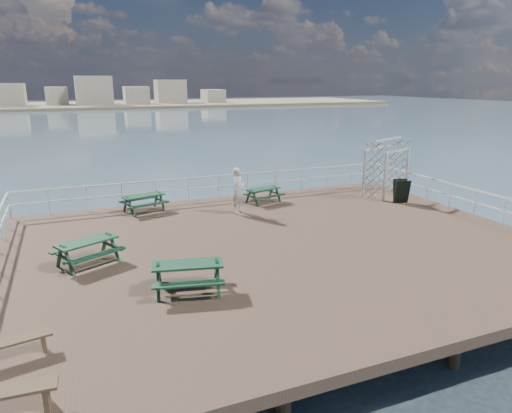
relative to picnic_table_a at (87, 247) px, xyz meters
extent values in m
cube|color=brown|center=(6.18, -0.56, -0.70)|extent=(18.00, 14.00, 0.30)
plane|color=#3A5461|center=(6.18, 39.44, -2.55)|extent=(300.00, 300.00, 0.00)
cube|color=tan|center=(21.18, 134.44, -2.15)|extent=(160.00, 40.00, 0.80)
cube|color=beige|center=(-13.82, 131.44, 1.25)|extent=(8.00, 8.00, 6.00)
cube|color=beige|center=(-1.82, 131.44, 0.75)|extent=(6.00, 8.00, 5.00)
cube|color=beige|center=(8.18, 131.44, 2.25)|extent=(10.00, 8.00, 8.00)
cube|color=beige|center=(20.18, 131.44, 0.75)|extent=(7.00, 8.00, 5.00)
cube|color=beige|center=(31.18, 131.44, 1.75)|extent=(9.00, 8.00, 7.00)
cube|color=beige|center=(44.18, 131.44, 0.25)|extent=(6.00, 8.00, 4.00)
cylinder|color=brown|center=(-1.32, 4.94, -1.90)|extent=(0.36, 0.36, 2.10)
cylinder|color=brown|center=(13.68, 4.94, -1.90)|extent=(0.36, 0.36, 2.10)
cube|color=silver|center=(6.18, 6.29, 0.50)|extent=(17.70, 0.07, 0.07)
cube|color=silver|center=(6.18, 6.29, 0.00)|extent=(17.70, 0.05, 0.05)
cylinder|color=silver|center=(-2.67, 6.29, 0.00)|extent=(0.05, 0.05, 1.10)
cube|color=silver|center=(15.03, -0.56, 0.50)|extent=(0.07, 13.70, 0.07)
cube|color=silver|center=(15.03, -0.56, 0.00)|extent=(0.05, 13.70, 0.05)
cube|color=#133521|center=(0.00, 0.00, 0.18)|extent=(1.88, 1.39, 0.06)
cube|color=#133521|center=(-0.26, 0.53, -0.11)|extent=(1.69, 0.99, 0.05)
cube|color=#133521|center=(0.26, -0.53, -0.11)|extent=(1.69, 0.99, 0.05)
cube|color=#133521|center=(-0.66, -0.32, -0.13)|extent=(0.69, 1.31, 0.06)
cube|color=#133521|center=(0.66, 0.32, -0.13)|extent=(0.69, 1.31, 0.06)
cube|color=#133521|center=(-0.79, -0.06, -0.18)|extent=(0.29, 0.49, 0.86)
cube|color=#133521|center=(-0.53, -0.58, -0.18)|extent=(0.29, 0.49, 0.86)
cube|color=#133521|center=(0.53, 0.58, -0.18)|extent=(0.29, 0.49, 0.86)
cube|color=#133521|center=(0.79, 0.06, -0.18)|extent=(0.29, 0.49, 0.86)
cube|color=#133521|center=(0.00, 0.00, -0.30)|extent=(1.44, 0.75, 0.06)
cube|color=#133521|center=(2.51, 5.24, 0.15)|extent=(1.82, 1.11, 0.06)
cube|color=#133521|center=(2.35, 5.79, -0.12)|extent=(1.70, 0.70, 0.05)
cube|color=#133521|center=(2.67, 4.70, -0.12)|extent=(1.70, 0.70, 0.05)
cube|color=#133521|center=(1.83, 5.04, -0.14)|extent=(0.46, 1.34, 0.06)
cube|color=#133521|center=(3.19, 5.44, -0.14)|extent=(0.46, 1.34, 0.06)
cube|color=#133521|center=(1.75, 5.32, -0.19)|extent=(0.21, 0.49, 0.83)
cube|color=#133521|center=(1.91, 4.77, -0.19)|extent=(0.21, 0.49, 0.83)
cube|color=#133521|center=(3.11, 5.71, -0.19)|extent=(0.21, 0.49, 0.83)
cube|color=#133521|center=(3.27, 5.17, -0.19)|extent=(0.21, 0.49, 0.83)
cube|color=#133521|center=(2.51, 5.24, -0.31)|extent=(1.47, 0.50, 0.06)
cube|color=#133521|center=(7.78, 4.65, 0.10)|extent=(1.69, 1.00, 0.05)
cube|color=#133521|center=(7.65, 5.16, -0.15)|extent=(1.58, 0.62, 0.04)
cube|color=#133521|center=(7.92, 4.14, -0.15)|extent=(1.58, 0.62, 0.04)
cube|color=#133521|center=(7.15, 4.48, -0.17)|extent=(0.40, 1.25, 0.05)
cube|color=#133521|center=(8.42, 4.82, -0.17)|extent=(0.40, 1.25, 0.05)
cube|color=#133521|center=(7.08, 4.73, -0.21)|extent=(0.19, 0.46, 0.77)
cube|color=#133521|center=(7.22, 4.22, -0.21)|extent=(0.19, 0.46, 0.77)
cube|color=#133521|center=(8.35, 5.07, -0.21)|extent=(0.19, 0.46, 0.77)
cube|color=#133521|center=(8.49, 4.57, -0.21)|extent=(0.19, 0.46, 0.77)
cube|color=#133521|center=(7.78, 4.65, -0.33)|extent=(1.37, 0.43, 0.05)
cube|color=#133521|center=(2.35, -2.95, 0.20)|extent=(1.94, 1.10, 0.06)
cube|color=#133521|center=(2.49, -2.36, -0.09)|extent=(1.84, 0.65, 0.05)
cube|color=#133521|center=(2.22, -3.54, -0.09)|extent=(1.84, 0.65, 0.05)
cube|color=#133521|center=(1.61, -2.78, -0.11)|extent=(0.41, 1.45, 0.06)
cube|color=#133521|center=(3.09, -3.12, -0.11)|extent=(0.41, 1.45, 0.06)
cube|color=#133521|center=(1.68, -2.49, -0.16)|extent=(0.20, 0.53, 0.89)
cube|color=#133521|center=(1.54, -3.08, -0.16)|extent=(0.20, 0.53, 0.89)
cube|color=#133521|center=(3.16, -2.82, -0.16)|extent=(0.20, 0.53, 0.89)
cube|color=#133521|center=(3.03, -3.42, -0.16)|extent=(0.20, 0.53, 0.89)
cube|color=#133521|center=(2.35, -2.95, -0.29)|extent=(1.60, 0.44, 0.06)
cube|color=brown|center=(-1.62, -4.60, -0.17)|extent=(1.44, 0.59, 0.05)
cube|color=brown|center=(-1.10, -4.50, -0.37)|extent=(0.13, 0.31, 0.35)
cube|color=brown|center=(-1.60, -6.36, -0.11)|extent=(1.64, 0.48, 0.06)
cube|color=brown|center=(-0.99, -6.39, -0.35)|extent=(0.10, 0.35, 0.41)
cube|color=silver|center=(13.03, 2.80, 0.56)|extent=(0.11, 0.11, 2.21)
cube|color=silver|center=(12.63, 3.83, 0.56)|extent=(0.11, 0.11, 2.21)
cube|color=silver|center=(14.93, 3.53, 0.56)|extent=(0.11, 0.11, 2.21)
cube|color=silver|center=(14.53, 4.57, 0.56)|extent=(0.11, 0.11, 2.21)
cube|color=silver|center=(13.98, 3.17, 1.70)|extent=(2.09, 0.87, 0.07)
cube|color=silver|center=(13.58, 4.20, 1.70)|extent=(2.09, 0.87, 0.07)
cube|color=silver|center=(13.78, 3.68, 2.17)|extent=(2.09, 0.86, 0.06)
cube|color=black|center=(13.53, 2.12, -0.02)|extent=(0.72, 0.46, 1.10)
cube|color=black|center=(13.60, 2.33, -0.02)|extent=(0.72, 0.46, 1.10)
imported|color=silver|center=(6.13, 3.47, 0.42)|extent=(0.84, 0.78, 1.94)
camera|label=1|loc=(-0.21, -13.87, 4.82)|focal=32.00mm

